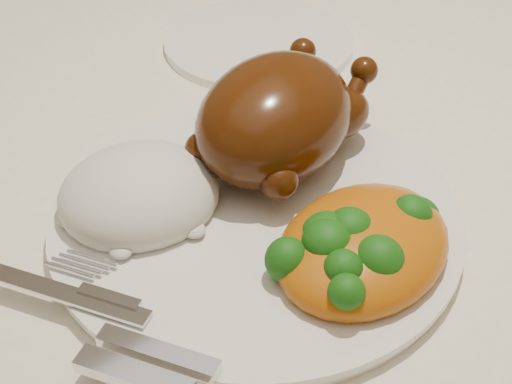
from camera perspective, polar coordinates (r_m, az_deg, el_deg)
dining_table at (r=0.69m, az=-8.09°, el=-3.78°), size 1.60×0.90×0.76m
tablecloth at (r=0.65m, az=-8.67°, el=0.97°), size 1.73×1.03×0.18m
dinner_plate at (r=0.54m, az=0.00°, el=-2.16°), size 0.34×0.34×0.01m
side_plate at (r=0.79m, az=0.24°, el=11.93°), size 0.25×0.25×0.01m
roast_chicken at (r=0.56m, az=1.77°, el=6.09°), size 0.20×0.15×0.09m
rice_mound at (r=0.54m, az=-9.31°, el=-0.24°), size 0.15×0.14×0.06m
mac_and_cheese at (r=0.50m, az=8.60°, el=-4.03°), size 0.16×0.14×0.06m
cutlery at (r=0.46m, az=-10.58°, el=-11.44°), size 0.08×0.17×0.01m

